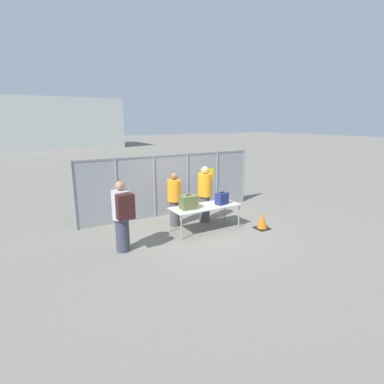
# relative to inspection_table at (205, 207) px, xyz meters

# --- Properties ---
(ground_plane) EXTENTS (120.00, 120.00, 0.00)m
(ground_plane) POSITION_rel_inspection_table_xyz_m (-0.15, -0.05, -0.69)
(ground_plane) COLOR slate
(fence_section) EXTENTS (6.45, 0.07, 2.09)m
(fence_section) POSITION_rel_inspection_table_xyz_m (-0.14, 1.91, 0.40)
(fence_section) COLOR gray
(fence_section) RESTS_ON ground_plane
(inspection_table) EXTENTS (2.13, 0.83, 0.73)m
(inspection_table) POSITION_rel_inspection_table_xyz_m (0.00, 0.00, 0.00)
(inspection_table) COLOR #B2B2AD
(inspection_table) RESTS_ON ground_plane
(suitcase_olive) EXTENTS (0.49, 0.39, 0.42)m
(suitcase_olive) POSITION_rel_inspection_table_xyz_m (-0.56, 0.02, 0.24)
(suitcase_olive) COLOR #566033
(suitcase_olive) RESTS_ON inspection_table
(suitcase_navy) EXTENTS (0.42, 0.31, 0.38)m
(suitcase_navy) POSITION_rel_inspection_table_xyz_m (0.54, -0.08, 0.22)
(suitcase_navy) COLOR navy
(suitcase_navy) RESTS_ON inspection_table
(traveler_hooded) EXTENTS (0.44, 0.69, 1.79)m
(traveler_hooded) POSITION_rel_inspection_table_xyz_m (-2.61, -0.30, 0.30)
(traveler_hooded) COLOR #383D4C
(traveler_hooded) RESTS_ON ground_plane
(security_worker_near) EXTENTS (0.45, 0.45, 1.81)m
(security_worker_near) POSITION_rel_inspection_table_xyz_m (0.40, 0.65, 0.25)
(security_worker_near) COLOR #4C4C51
(security_worker_near) RESTS_ON ground_plane
(security_worker_far) EXTENTS (0.41, 0.41, 1.67)m
(security_worker_far) POSITION_rel_inspection_table_xyz_m (-0.63, 0.78, 0.18)
(security_worker_far) COLOR #4C4C51
(security_worker_far) RESTS_ON ground_plane
(utility_trailer) EXTENTS (4.53, 2.04, 0.73)m
(utility_trailer) POSITION_rel_inspection_table_xyz_m (0.47, 3.89, -0.26)
(utility_trailer) COLOR silver
(utility_trailer) RESTS_ON ground_plane
(distant_hangar) EXTENTS (15.82, 8.07, 5.81)m
(distant_hangar) POSITION_rel_inspection_table_xyz_m (-0.70, 33.44, 2.22)
(distant_hangar) COLOR #B2B7B2
(distant_hangar) RESTS_ON ground_plane
(traffic_cone) EXTENTS (0.40, 0.40, 0.50)m
(traffic_cone) POSITION_rel_inspection_table_xyz_m (1.52, -0.83, -0.46)
(traffic_cone) COLOR black
(traffic_cone) RESTS_ON ground_plane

